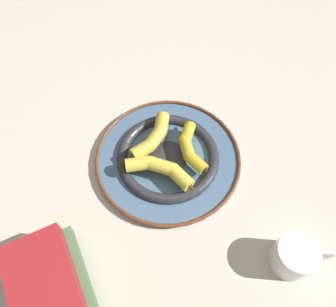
# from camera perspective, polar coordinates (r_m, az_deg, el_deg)

# --- Properties ---
(ground_plane) EXTENTS (2.80, 2.80, 0.00)m
(ground_plane) POSITION_cam_1_polar(r_m,az_deg,el_deg) (0.86, -2.16, -1.65)
(ground_plane) COLOR beige
(decorative_bowl) EXTENTS (0.38, 0.38, 0.03)m
(decorative_bowl) POSITION_cam_1_polar(r_m,az_deg,el_deg) (0.85, 0.00, -0.71)
(decorative_bowl) COLOR slate
(decorative_bowl) RESTS_ON ground_plane
(banana_a) EXTENTS (0.09, 0.16, 0.04)m
(banana_a) POSITION_cam_1_polar(r_m,az_deg,el_deg) (0.84, -2.72, 2.69)
(banana_a) COLOR gold
(banana_a) RESTS_ON decorative_bowl
(banana_b) EXTENTS (0.16, 0.10, 0.03)m
(banana_b) POSITION_cam_1_polar(r_m,az_deg,el_deg) (0.83, 3.79, 1.28)
(banana_b) COLOR gold
(banana_b) RESTS_ON decorative_bowl
(banana_c) EXTENTS (0.17, 0.12, 0.04)m
(banana_c) POSITION_cam_1_polar(r_m,az_deg,el_deg) (0.80, -1.11, -2.85)
(banana_c) COLOR yellow
(banana_c) RESTS_ON decorative_bowl
(book_stack) EXTENTS (0.22, 0.18, 0.11)m
(book_stack) POSITION_cam_1_polar(r_m,az_deg,el_deg) (0.74, -20.01, -21.12)
(book_stack) COLOR black
(book_stack) RESTS_ON ground_plane
(coffee_mug) EXTENTS (0.10, 0.12, 0.08)m
(coffee_mug) POSITION_cam_1_polar(r_m,az_deg,el_deg) (0.78, 21.28, -16.30)
(coffee_mug) COLOR white
(coffee_mug) RESTS_ON ground_plane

